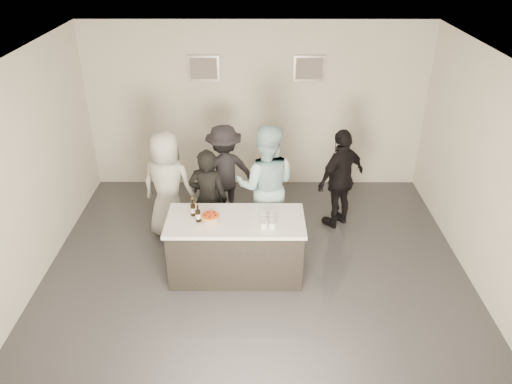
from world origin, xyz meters
TOP-DOWN VIEW (x-y plane):
  - floor at (0.00, 0.00)m, footprint 6.00×6.00m
  - ceiling at (0.00, 0.00)m, footprint 6.00×6.00m
  - wall_back at (0.00, 3.00)m, footprint 6.00×0.04m
  - wall_front at (0.00, -3.00)m, footprint 6.00×0.04m
  - wall_left at (-3.00, 0.00)m, footprint 0.04×6.00m
  - wall_right at (3.00, 0.00)m, footprint 0.04×6.00m
  - picture_left at (-0.90, 2.97)m, footprint 0.54×0.04m
  - picture_right at (0.90, 2.97)m, footprint 0.54×0.04m
  - bar_counter at (-0.28, 0.19)m, footprint 1.86×0.86m
  - cake at (-0.61, 0.15)m, footprint 0.24×0.24m
  - beer_bottle_a at (-0.85, 0.29)m, footprint 0.07×0.07m
  - beer_bottle_b at (-0.77, 0.14)m, footprint 0.07×0.07m
  - tumbler_cluster at (0.16, 0.15)m, footprint 0.19×0.40m
  - candles at (-0.64, -0.13)m, footprint 0.24×0.08m
  - person_main_black at (-0.71, 0.91)m, footprint 0.64×0.47m
  - person_main_blue at (0.14, 1.05)m, footprint 0.99×0.80m
  - person_guest_left at (-1.35, 1.23)m, footprint 0.95×0.74m
  - person_guest_right at (1.34, 1.53)m, footprint 1.01×0.93m
  - person_guest_back at (-0.52, 1.81)m, footprint 1.19×0.94m

SIDE VIEW (x-z plane):
  - floor at x=0.00m, z-range 0.00..0.00m
  - bar_counter at x=-0.28m, z-range 0.00..0.90m
  - person_main_black at x=-0.71m, z-range 0.00..1.60m
  - person_guest_back at x=-0.52m, z-range 0.00..1.61m
  - person_guest_right at x=1.34m, z-range 0.00..1.66m
  - person_guest_left at x=-1.35m, z-range 0.00..1.72m
  - candles at x=-0.64m, z-range 0.90..0.91m
  - cake at x=-0.61m, z-range 0.90..0.98m
  - tumbler_cluster at x=0.16m, z-range 0.90..0.98m
  - person_main_blue at x=0.14m, z-range 0.00..1.91m
  - beer_bottle_a at x=-0.85m, z-range 0.90..1.16m
  - beer_bottle_b at x=-0.77m, z-range 0.90..1.16m
  - wall_back at x=0.00m, z-range 0.00..3.00m
  - wall_front at x=0.00m, z-range 0.00..3.00m
  - wall_left at x=-3.00m, z-range 0.00..3.00m
  - wall_right at x=3.00m, z-range 0.00..3.00m
  - picture_left at x=-0.90m, z-range 1.98..2.42m
  - picture_right at x=0.90m, z-range 1.98..2.42m
  - ceiling at x=0.00m, z-range 3.00..3.00m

